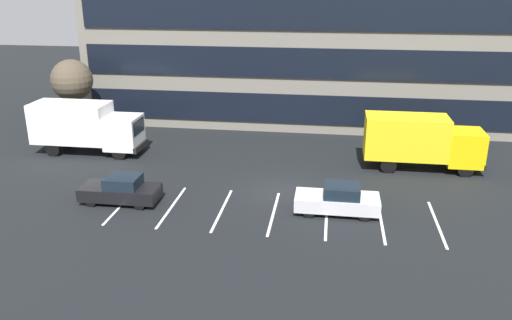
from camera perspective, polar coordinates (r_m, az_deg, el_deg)
ground_plane at (r=30.62m, az=2.58°, el=-3.39°), size 120.00×120.00×0.00m
office_building at (r=46.33m, az=5.09°, el=13.65°), size 35.26×12.04×14.40m
lot_markings at (r=27.84m, az=1.92°, el=-5.82°), size 16.94×5.40×0.01m
box_truck_yellow_all at (r=35.05m, az=17.57°, el=2.11°), size 7.52×2.49×3.49m
box_truck_white at (r=38.47m, az=-18.19°, el=3.63°), size 7.71×2.55×3.57m
sedan_silver at (r=27.92m, az=8.97°, el=-4.31°), size 4.43×1.86×1.59m
sedan_black at (r=29.78m, az=-14.56°, el=-3.20°), size 4.32×1.81×1.55m
bare_tree at (r=42.74m, az=-19.50°, el=8.21°), size 3.16×3.16×5.93m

